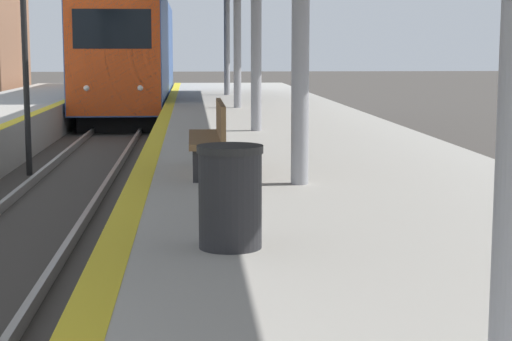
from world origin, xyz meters
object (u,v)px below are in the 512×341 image
object	(u,v)px
bench	(211,135)
train	(131,55)
signal_far	(23,10)
trash_bin	(230,196)

from	to	relation	value
bench	train	bearing A→B (deg)	96.45
signal_far	trash_bin	size ratio (longest dim) A/B	5.74
train	signal_far	distance (m)	16.04
signal_far	trash_bin	xyz separation A→B (m)	(3.61, -10.78, -1.95)
signal_far	trash_bin	bearing A→B (deg)	-71.48
train	signal_far	world-z (taller)	signal_far
trash_bin	train	bearing A→B (deg)	95.54
train	trash_bin	distance (m)	26.90
trash_bin	bench	size ratio (longest dim) A/B	0.42
trash_bin	bench	bearing A→B (deg)	90.67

